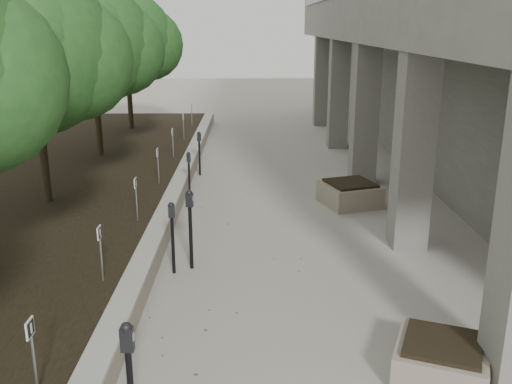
{
  "coord_description": "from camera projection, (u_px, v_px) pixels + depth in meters",
  "views": [
    {
      "loc": [
        0.11,
        -5.08,
        4.48
      ],
      "look_at": [
        0.22,
        6.17,
        1.14
      ],
      "focal_mm": 39.51,
      "sensor_mm": 36.0,
      "label": 1
    }
  ],
  "objects": [
    {
      "name": "retaining_wall",
      "position": [
        177.0,
        194.0,
        14.68
      ],
      "size": [
        0.39,
        26.0,
        0.5
      ],
      "primitive_type": null,
      "color": "gray",
      "rests_on": "ground"
    },
    {
      "name": "planting_bed",
      "position": [
        36.0,
        196.0,
        14.66
      ],
      "size": [
        7.0,
        26.0,
        0.4
      ],
      "primitive_type": "cube",
      "color": "black",
      "rests_on": "ground"
    },
    {
      "name": "crabapple_tree_3",
      "position": [
        36.0,
        87.0,
        12.88
      ],
      "size": [
        4.6,
        4.0,
        5.44
      ],
      "primitive_type": null,
      "color": "#20501E",
      "rests_on": "planting_bed"
    },
    {
      "name": "crabapple_tree_4",
      "position": [
        94.0,
        70.0,
        17.67
      ],
      "size": [
        4.6,
        4.0,
        5.44
      ],
      "primitive_type": null,
      "color": "#20501E",
      "rests_on": "planting_bed"
    },
    {
      "name": "crabapple_tree_5",
      "position": [
        127.0,
        60.0,
        22.46
      ],
      "size": [
        4.6,
        4.0,
        5.44
      ],
      "primitive_type": null,
      "color": "#20501E",
      "rests_on": "planting_bed"
    },
    {
      "name": "parking_sign_2",
      "position": [
        34.0,
        357.0,
        6.35
      ],
      "size": [
        0.04,
        0.22,
        0.96
      ],
      "primitive_type": null,
      "color": "black",
      "rests_on": "planting_bed"
    },
    {
      "name": "parking_sign_3",
      "position": [
        101.0,
        254.0,
        9.23
      ],
      "size": [
        0.04,
        0.22,
        0.96
      ],
      "primitive_type": null,
      "color": "black",
      "rests_on": "planting_bed"
    },
    {
      "name": "parking_sign_4",
      "position": [
        136.0,
        199.0,
        12.1
      ],
      "size": [
        0.04,
        0.22,
        0.96
      ],
      "primitive_type": null,
      "color": "black",
      "rests_on": "planting_bed"
    },
    {
      "name": "parking_sign_5",
      "position": [
        158.0,
        166.0,
        14.98
      ],
      "size": [
        0.04,
        0.22,
        0.96
      ],
      "primitive_type": null,
      "color": "black",
      "rests_on": "planting_bed"
    },
    {
      "name": "parking_sign_6",
      "position": [
        173.0,
        143.0,
        17.85
      ],
      "size": [
        0.04,
        0.22,
        0.96
      ],
      "primitive_type": null,
      "color": "black",
      "rests_on": "planting_bed"
    },
    {
      "name": "parking_sign_7",
      "position": [
        184.0,
        127.0,
        20.73
      ],
      "size": [
        0.04,
        0.22,
        0.96
      ],
      "primitive_type": null,
      "color": "black",
      "rests_on": "planting_bed"
    },
    {
      "name": "parking_sign_8",
      "position": [
        192.0,
        114.0,
        23.6
      ],
      "size": [
        0.04,
        0.22,
        0.96
      ],
      "primitive_type": null,
      "color": "black",
      "rests_on": "planting_bed"
    },
    {
      "name": "parking_meter_2",
      "position": [
        173.0,
        238.0,
        10.4
      ],
      "size": [
        0.16,
        0.13,
        1.4
      ],
      "primitive_type": null,
      "rotation": [
        0.0,
        0.0,
        0.24
      ],
      "color": "black",
      "rests_on": "ground"
    },
    {
      "name": "parking_meter_3",
      "position": [
        191.0,
        230.0,
        10.58
      ],
      "size": [
        0.17,
        0.13,
        1.57
      ],
      "primitive_type": null,
      "rotation": [
        0.0,
        0.0,
        -0.12
      ],
      "color": "black",
      "rests_on": "ground"
    },
    {
      "name": "parking_meter_4",
      "position": [
        189.0,
        175.0,
        14.98
      ],
      "size": [
        0.14,
        0.12,
        1.28
      ],
      "primitive_type": null,
      "rotation": [
        0.0,
        0.0,
        0.24
      ],
      "color": "black",
      "rests_on": "ground"
    },
    {
      "name": "parking_meter_5",
      "position": [
        199.0,
        154.0,
        17.27
      ],
      "size": [
        0.16,
        0.13,
        1.38
      ],
      "primitive_type": null,
      "rotation": [
        0.0,
        0.0,
        0.3
      ],
      "color": "black",
      "rests_on": "ground"
    },
    {
      "name": "planter_front",
      "position": [
        441.0,
        359.0,
        7.38
      ],
      "size": [
        1.49,
        1.49,
        0.53
      ],
      "primitive_type": null,
      "rotation": [
        0.0,
        0.0,
        -0.38
      ],
      "color": "gray",
      "rests_on": "ground"
    },
    {
      "name": "planter_back",
      "position": [
        350.0,
        193.0,
        14.55
      ],
      "size": [
        1.65,
        1.65,
        0.61
      ],
      "primitive_type": null,
      "rotation": [
        0.0,
        0.0,
        0.32
      ],
      "color": "gray",
      "rests_on": "ground"
    },
    {
      "name": "berry_scatter",
      "position": [
        240.0,
        265.0,
        10.93
      ],
      "size": [
        3.3,
        14.1,
        0.02
      ],
      "primitive_type": null,
      "color": "maroon",
      "rests_on": "ground"
    }
  ]
}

